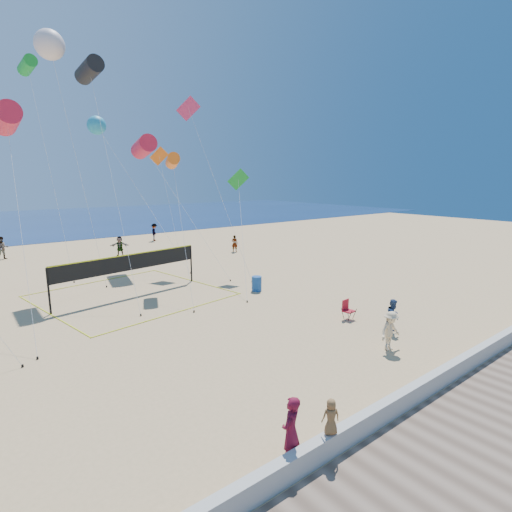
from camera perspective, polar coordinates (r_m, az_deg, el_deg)
ground at (r=14.30m, az=8.09°, el=-16.70°), size 120.00×120.00×0.00m
ocean at (r=71.57m, az=-30.62°, el=4.20°), size 140.00×50.00×0.03m
seawall at (r=12.56m, az=18.67°, el=-19.86°), size 32.00×0.30×0.60m
boardwalk at (r=11.95m, az=27.34°, el=-23.94°), size 32.00×3.60×0.03m
woman at (r=10.13m, az=5.00°, el=-23.72°), size 0.74×0.64×1.72m
toddler at (r=10.41m, az=10.65°, el=-21.63°), size 0.52×0.45×0.89m
bystander_a at (r=18.55m, az=18.99°, el=-8.09°), size 0.80×0.66×1.49m
bystander_b at (r=16.68m, az=18.64°, el=-10.09°), size 1.04×0.63×1.57m
far_person_1 at (r=36.65m, az=-18.88°, el=1.36°), size 1.62×1.20×1.69m
far_person_2 at (r=36.57m, az=-3.08°, el=1.80°), size 0.65×0.66×1.54m
far_person_3 at (r=39.19m, az=-32.48°, el=0.97°), size 0.96×0.76×1.91m
far_person_4 at (r=44.35m, az=-14.30°, el=3.32°), size 1.21×1.39×1.86m
camp_chair at (r=19.69m, az=12.90°, el=-7.31°), size 0.55×0.67×1.05m
trash_barrel at (r=23.90m, az=0.09°, el=-3.97°), size 0.64×0.64×0.88m
volleyball_net at (r=23.81m, az=-17.64°, el=-1.56°), size 10.34×10.22×2.41m
kite_0 at (r=24.25m, az=-32.07°, el=16.29°), size 1.53×9.38×10.29m
kite_1 at (r=28.44m, az=-22.72°, el=23.29°), size 1.57×9.72×13.75m
kite_2 at (r=25.43m, az=-11.83°, el=13.15°), size 2.72×6.74×8.17m
kite_4 at (r=27.22m, az=-2.49°, el=10.00°), size 4.35×6.22×7.30m
kite_5 at (r=31.69m, az=-9.20°, el=19.01°), size 1.63×8.39×12.67m
kite_6 at (r=28.41m, az=-27.41°, el=25.21°), size 2.51×3.27×14.98m
kite_7 at (r=34.15m, az=-21.81°, el=16.94°), size 4.29×8.84×11.30m
kite_8 at (r=34.44m, az=-29.86°, el=22.53°), size 1.04×7.27×14.89m
kite_9 at (r=38.66m, az=-13.54°, el=13.10°), size 1.81×6.04×9.52m
kite_10 at (r=31.69m, az=-15.73°, el=14.76°), size 2.97×9.77×9.75m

